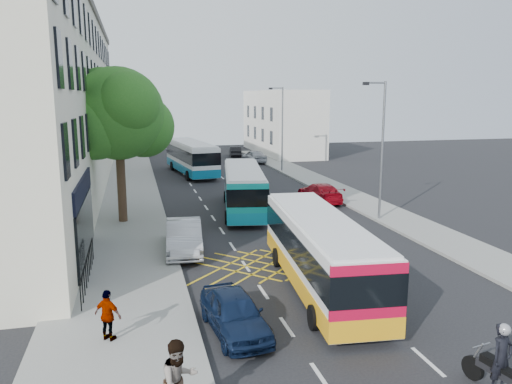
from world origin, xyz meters
TOP-DOWN VIEW (x-y plane):
  - ground at (0.00, 0.00)m, footprint 120.00×120.00m
  - pavement_left at (-8.50, 15.00)m, footprint 5.00×70.00m
  - pavement_right at (7.50, 15.00)m, footprint 3.00×70.00m
  - terrace_main at (-14.00, 24.49)m, footprint 8.30×45.00m
  - terrace_far at (-14.00, 55.00)m, footprint 8.00×20.00m
  - building_right at (11.00, 48.00)m, footprint 6.00×18.00m
  - street_tree at (-8.51, 14.97)m, footprint 6.30×5.70m
  - lamp_near at (6.20, 12.00)m, footprint 1.45×0.15m
  - lamp_far at (6.20, 32.00)m, footprint 1.45×0.15m
  - railings at (-9.70, 5.30)m, footprint 0.08×5.60m
  - bus_near at (-0.99, 2.84)m, footprint 3.21×10.20m
  - bus_mid at (-0.99, 16.43)m, footprint 3.97×10.24m
  - bus_far at (-2.44, 32.81)m, footprint 3.91×11.12m
  - motorbike at (0.78, -4.81)m, footprint 0.77×2.13m
  - parked_car_blue at (-4.90, 0.05)m, footprint 1.96×3.99m
  - parked_car_silver at (-5.60, 8.64)m, footprint 1.99×4.74m
  - red_hatchback at (4.78, 17.82)m, footprint 2.07×4.74m
  - distant_car_grey at (0.89, 45.58)m, footprint 2.69×4.99m
  - distant_car_silver at (5.29, 39.30)m, footprint 2.27×4.45m
  - distant_car_dark at (4.44, 45.67)m, footprint 1.74×3.81m
  - pedestrian_near at (-7.00, -4.17)m, footprint 1.19×1.11m
  - pedestrian_far at (-8.70, 0.17)m, footprint 0.97×0.85m

SIDE VIEW (x-z plane):
  - ground at x=0.00m, z-range 0.00..0.00m
  - pavement_left at x=-8.50m, z-range 0.00..0.15m
  - pavement_right at x=7.50m, z-range 0.00..0.15m
  - distant_car_dark at x=4.44m, z-range 0.00..1.21m
  - parked_car_blue at x=-4.90m, z-range 0.00..1.31m
  - distant_car_grey at x=0.89m, z-range 0.00..1.33m
  - red_hatchback at x=4.78m, z-range 0.00..1.36m
  - railings at x=-9.70m, z-range 0.15..1.29m
  - distant_car_silver at x=5.29m, z-range 0.00..1.45m
  - parked_car_silver at x=-5.60m, z-range 0.00..1.52m
  - motorbike at x=0.78m, z-range -0.06..1.85m
  - pedestrian_far at x=-8.70m, z-range 0.15..1.71m
  - pedestrian_near at x=-7.00m, z-range 0.15..2.10m
  - bus_mid at x=-0.99m, z-range 0.07..2.88m
  - bus_near at x=-0.99m, z-range 0.07..2.89m
  - bus_far at x=-2.44m, z-range 0.08..3.14m
  - building_right at x=11.00m, z-range 0.00..8.00m
  - lamp_near at x=6.20m, z-range 0.62..8.62m
  - lamp_far at x=6.20m, z-range 0.62..8.62m
  - terrace_far at x=-14.00m, z-range 0.00..10.00m
  - street_tree at x=-8.51m, z-range 1.89..10.69m
  - terrace_main at x=-14.00m, z-range 0.01..13.51m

